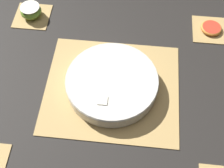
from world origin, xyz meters
name	(u,v)px	position (x,y,z in m)	size (l,w,h in m)	color
ground_plane	(112,88)	(0.00, 0.00, 0.00)	(6.00, 6.00, 0.00)	black
bamboo_mat_center	(112,88)	(0.00, 0.00, 0.00)	(0.43, 0.38, 0.01)	tan
coaster_mat_near_left	(211,30)	(-0.34, -0.29, 0.00)	(0.13, 0.13, 0.01)	tan
coaster_mat_near_right	(32,16)	(0.34, -0.29, 0.00)	(0.13, 0.13, 0.01)	tan
fruit_salad_bowl	(112,82)	(0.00, 0.00, 0.04)	(0.30, 0.30, 0.05)	silver
apple_half	(31,11)	(0.34, -0.29, 0.03)	(0.08, 0.08, 0.04)	#7FAD38
grapefruit_slice	(211,28)	(-0.34, -0.29, 0.01)	(0.08, 0.08, 0.01)	red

